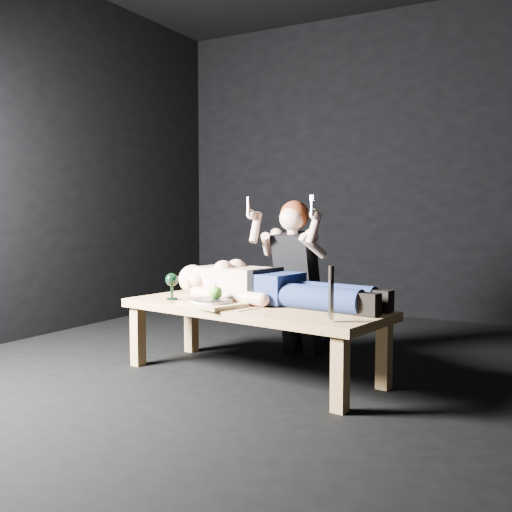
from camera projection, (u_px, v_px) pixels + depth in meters
The scene contains 13 objects.
ground at pixel (308, 380), 3.60m from camera, with size 5.00×5.00×0.00m, color black.
back_wall at pixel (413, 164), 5.68m from camera, with size 5.00×5.00×0.00m, color black.
table at pixel (252, 341), 3.66m from camera, with size 1.71×0.64×0.45m, color tan.
lying_man at pixel (273, 283), 3.72m from camera, with size 1.66×0.51×0.26m, color beige, non-canonical shape.
kneeling_woman at pixel (300, 276), 4.20m from camera, with size 0.61×0.68×1.14m, color black, non-canonical shape.
serving_tray at pixel (212, 304), 3.60m from camera, with size 0.38×0.27×0.02m, color tan.
plate at pixel (212, 301), 3.60m from camera, with size 0.25×0.25×0.02m, color white.
apple at pixel (216, 292), 3.59m from camera, with size 0.08×0.08×0.08m, color #429329.
goblet at pixel (172, 286), 3.85m from camera, with size 0.09×0.09×0.18m, color black, non-canonical shape.
fork_flat at pixel (182, 301), 3.76m from camera, with size 0.02×0.18×0.01m, color #B2B2B7.
knife_flat at pixel (249, 309), 3.44m from camera, with size 0.02×0.18×0.01m, color #B2B2B7.
spoon_flat at pixel (248, 306), 3.56m from camera, with size 0.02×0.18×0.01m, color #B2B2B7.
carving_knife at pixel (331, 294), 3.06m from camera, with size 0.04×0.04×0.29m, color #B2B2B7, non-canonical shape.
Camera 1 is at (1.42, -3.26, 1.01)m, focal length 41.31 mm.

